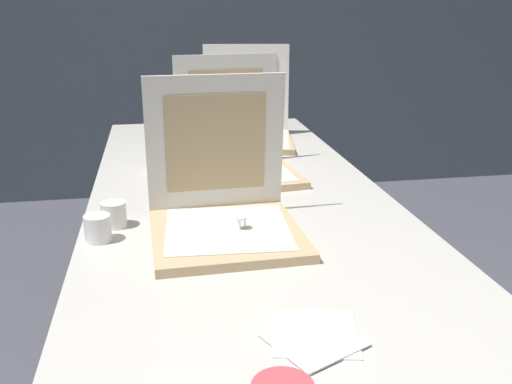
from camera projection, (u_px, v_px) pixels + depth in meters
name	position (u px, v px, depth m)	size (l,w,h in m)	color
table	(240.00, 210.00, 1.66)	(0.85, 2.12, 0.74)	beige
pizza_box_front	(224.00, 212.00, 1.35)	(0.36, 0.36, 0.37)	tan
pizza_box_middle	(237.00, 158.00, 1.82)	(0.38, 0.39, 0.37)	tan
pizza_box_back	(247.00, 129.00, 2.23)	(0.40, 0.40, 0.37)	tan
cup_white_near_left	(98.00, 228.00, 1.32)	(0.06, 0.06, 0.06)	white
cup_white_far	(156.00, 160.00, 1.87)	(0.06, 0.06, 0.06)	white
cup_white_near_center	(114.00, 215.00, 1.40)	(0.06, 0.06, 0.06)	white
napkin_pile	(314.00, 336.00, 0.94)	(0.18, 0.19, 0.01)	white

